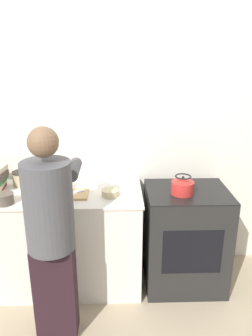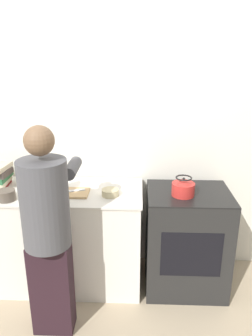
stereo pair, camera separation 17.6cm
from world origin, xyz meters
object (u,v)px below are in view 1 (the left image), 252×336
(bowl_prep, at_px, (110,193))
(canister_jar, at_px, (21,178))
(oven, at_px, (185,238))
(kettle, at_px, (183,186))
(cutting_board, at_px, (66,194))
(knife, at_px, (70,192))
(person, at_px, (51,231))

(bowl_prep, xyz_separation_m, canister_jar, (-0.81, 0.27, 0.04))
(oven, bearing_deg, kettle, -135.76)
(cutting_board, bearing_deg, oven, 2.30)
(knife, bearing_deg, cutting_board, -177.93)
(knife, distance_m, kettle, 0.95)
(person, relative_size, bowl_prep, 11.36)
(person, bearing_deg, canister_jar, 117.89)
(kettle, height_order, canister_jar, kettle)
(person, distance_m, knife, 0.54)
(knife, xyz_separation_m, bowl_prep, (0.34, -0.04, 0.01))
(oven, height_order, knife, knife)
(oven, xyz_separation_m, canister_jar, (-1.48, 0.20, 0.52))
(cutting_board, bearing_deg, canister_jar, 150.83)
(cutting_board, xyz_separation_m, bowl_prep, (0.38, -0.03, 0.02))
(cutting_board, relative_size, knife, 1.66)
(person, relative_size, knife, 7.19)
(person, bearing_deg, cutting_board, 86.40)
(oven, bearing_deg, canister_jar, 172.32)
(person, bearing_deg, kettle, 25.96)
(person, xyz_separation_m, knife, (0.07, 0.53, 0.06))
(cutting_board, height_order, canister_jar, canister_jar)
(person, distance_m, kettle, 1.14)
(canister_jar, bearing_deg, person, -62.11)
(knife, distance_m, canister_jar, 0.52)
(knife, bearing_deg, bowl_prep, -24.78)
(person, height_order, cutting_board, person)
(kettle, bearing_deg, canister_jar, 169.50)
(canister_jar, bearing_deg, bowl_prep, -18.30)
(cutting_board, bearing_deg, kettle, -1.21)
(oven, height_order, kettle, kettle)
(kettle, distance_m, canister_jar, 1.44)
(kettle, bearing_deg, person, -154.04)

